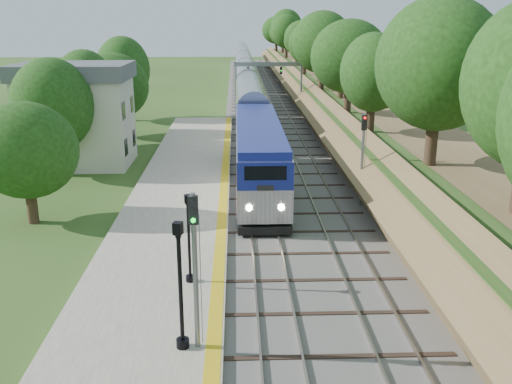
{
  "coord_description": "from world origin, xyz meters",
  "views": [
    {
      "loc": [
        -1.47,
        -15.08,
        11.39
      ],
      "look_at": [
        -0.5,
        12.83,
        2.8
      ],
      "focal_mm": 40.0,
      "sensor_mm": 36.0,
      "label": 1
    }
  ],
  "objects_px": {
    "train": "(246,80)",
    "signal_farside": "(363,150)",
    "station_building": "(77,114)",
    "lamppost_mid": "(181,293)",
    "lamppost_far": "(189,244)",
    "signal_platform": "(195,255)",
    "signal_gantry": "(268,74)"
  },
  "relations": [
    {
      "from": "signal_gantry",
      "to": "lamppost_mid",
      "type": "xyz_separation_m",
      "value": [
        -5.89,
        -52.6,
        -2.37
      ]
    },
    {
      "from": "signal_gantry",
      "to": "lamppost_far",
      "type": "xyz_separation_m",
      "value": [
        -6.02,
        -47.41,
        -2.68
      ]
    },
    {
      "from": "train",
      "to": "signal_platform",
      "type": "relative_size",
      "value": 21.45
    },
    {
      "from": "station_building",
      "to": "signal_platform",
      "type": "xyz_separation_m",
      "value": [
        11.1,
        -27.56,
        -0.26
      ]
    },
    {
      "from": "signal_farside",
      "to": "station_building",
      "type": "bearing_deg",
      "value": 150.42
    },
    {
      "from": "signal_gantry",
      "to": "signal_farside",
      "type": "distance_m",
      "value": 36.67
    },
    {
      "from": "station_building",
      "to": "signal_gantry",
      "type": "height_order",
      "value": "station_building"
    },
    {
      "from": "signal_gantry",
      "to": "signal_platform",
      "type": "bearing_deg",
      "value": -95.84
    },
    {
      "from": "signal_gantry",
      "to": "signal_farside",
      "type": "bearing_deg",
      "value": -84.16
    },
    {
      "from": "station_building",
      "to": "lamppost_mid",
      "type": "relative_size",
      "value": 1.86
    },
    {
      "from": "signal_platform",
      "to": "lamppost_mid",
      "type": "bearing_deg",
      "value": -174.88
    },
    {
      "from": "station_building",
      "to": "lamppost_far",
      "type": "xyz_separation_m",
      "value": [
        10.45,
        -22.42,
        -1.95
      ]
    },
    {
      "from": "signal_gantry",
      "to": "lamppost_mid",
      "type": "relative_size",
      "value": 1.81
    },
    {
      "from": "signal_gantry",
      "to": "train",
      "type": "height_order",
      "value": "signal_gantry"
    },
    {
      "from": "station_building",
      "to": "lamppost_mid",
      "type": "distance_m",
      "value": 29.61
    },
    {
      "from": "signal_gantry",
      "to": "signal_platform",
      "type": "distance_m",
      "value": 52.83
    },
    {
      "from": "signal_gantry",
      "to": "lamppost_mid",
      "type": "height_order",
      "value": "signal_gantry"
    },
    {
      "from": "station_building",
      "to": "signal_farside",
      "type": "distance_m",
      "value": 23.23
    },
    {
      "from": "station_building",
      "to": "signal_platform",
      "type": "height_order",
      "value": "station_building"
    },
    {
      "from": "train",
      "to": "signal_farside",
      "type": "distance_m",
      "value": 54.15
    },
    {
      "from": "lamppost_mid",
      "to": "signal_farside",
      "type": "bearing_deg",
      "value": 59.22
    },
    {
      "from": "train",
      "to": "lamppost_far",
      "type": "relative_size",
      "value": 30.46
    },
    {
      "from": "station_building",
      "to": "signal_farside",
      "type": "xyz_separation_m",
      "value": [
        20.2,
        -11.47,
        -0.44
      ]
    },
    {
      "from": "train",
      "to": "signal_platform",
      "type": "height_order",
      "value": "signal_platform"
    },
    {
      "from": "signal_gantry",
      "to": "signal_farside",
      "type": "height_order",
      "value": "signal_gantry"
    },
    {
      "from": "lamppost_far",
      "to": "station_building",
      "type": "bearing_deg",
      "value": 115.0
    },
    {
      "from": "lamppost_mid",
      "to": "signal_farside",
      "type": "height_order",
      "value": "signal_farside"
    },
    {
      "from": "train",
      "to": "signal_farside",
      "type": "bearing_deg",
      "value": -83.42
    },
    {
      "from": "station_building",
      "to": "lamppost_far",
      "type": "bearing_deg",
      "value": -65.0
    },
    {
      "from": "lamppost_mid",
      "to": "signal_platform",
      "type": "bearing_deg",
      "value": 5.12
    },
    {
      "from": "lamppost_mid",
      "to": "signal_farside",
      "type": "distance_m",
      "value": 18.83
    },
    {
      "from": "station_building",
      "to": "train",
      "type": "relative_size",
      "value": 0.07
    }
  ]
}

